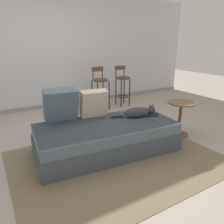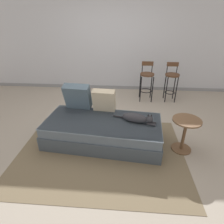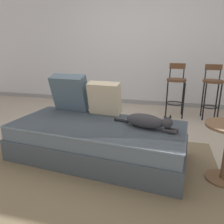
{
  "view_description": "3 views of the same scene",
  "coord_description": "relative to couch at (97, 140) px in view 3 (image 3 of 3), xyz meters",
  "views": [
    {
      "loc": [
        -1.38,
        -2.9,
        1.52
      ],
      "look_at": [
        0.15,
        -0.3,
        0.54
      ],
      "focal_mm": 35.0,
      "sensor_mm": 36.0,
      "label": 1
    },
    {
      "loc": [
        0.36,
        -3.08,
        2.03
      ],
      "look_at": [
        0.15,
        -0.3,
        0.54
      ],
      "focal_mm": 30.0,
      "sensor_mm": 36.0,
      "label": 2
    },
    {
      "loc": [
        0.75,
        -2.61,
        1.26
      ],
      "look_at": [
        0.15,
        -0.3,
        0.54
      ],
      "focal_mm": 35.0,
      "sensor_mm": 36.0,
      "label": 3
    }
  ],
  "objects": [
    {
      "name": "wall_back_panel",
      "position": [
        0.0,
        2.65,
        1.09
      ],
      "size": [
        8.0,
        0.1,
        2.6
      ],
      "primitive_type": "cube",
      "color": "silver",
      "rests_on": "ground"
    },
    {
      "name": "bar_stool_by_doorway",
      "position": [
        1.49,
        1.88,
        0.36
      ],
      "size": [
        0.34,
        0.34,
        0.95
      ],
      "color": "black",
      "rests_on": "ground"
    },
    {
      "name": "throw_pillow_corner",
      "position": [
        -0.5,
        0.41,
        0.45
      ],
      "size": [
        0.49,
        0.34,
        0.5
      ],
      "color": "#4C6070",
      "rests_on": "couch"
    },
    {
      "name": "area_rug",
      "position": [
        0.0,
        -0.3,
        -0.21
      ],
      "size": [
        2.67,
        2.01,
        0.01
      ],
      "primitive_type": "cube",
      "color": "#75664C",
      "rests_on": "ground"
    },
    {
      "name": "ground_plane",
      "position": [
        0.0,
        0.4,
        -0.21
      ],
      "size": [
        16.0,
        16.0,
        0.0
      ],
      "primitive_type": "plane",
      "color": "#A89E8E",
      "rests_on": "ground"
    },
    {
      "name": "cat",
      "position": [
        0.56,
        0.01,
        0.28
      ],
      "size": [
        0.72,
        0.29,
        0.19
      ],
      "color": "#333338",
      "rests_on": "couch"
    },
    {
      "name": "throw_pillow_middle",
      "position": [
        -0.01,
        0.36,
        0.42
      ],
      "size": [
        0.42,
        0.26,
        0.42
      ],
      "color": "beige",
      "rests_on": "couch"
    },
    {
      "name": "bar_stool_near_window",
      "position": [
        0.89,
        1.88,
        0.35
      ],
      "size": [
        0.34,
        0.34,
        0.96
      ],
      "color": "black",
      "rests_on": "ground"
    },
    {
      "name": "wall_baseboard_trim",
      "position": [
        0.0,
        2.6,
        -0.17
      ],
      "size": [
        8.0,
        0.02,
        0.09
      ],
      "primitive_type": "cube",
      "color": "gray",
      "rests_on": "ground"
    },
    {
      "name": "couch",
      "position": [
        0.0,
        0.0,
        0.0
      ],
      "size": [
        2.05,
        1.1,
        0.42
      ],
      "color": "#44505B",
      "rests_on": "ground"
    }
  ]
}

